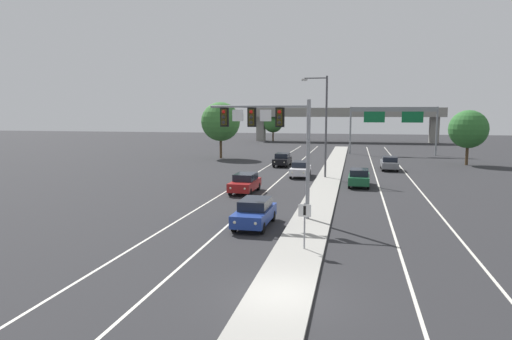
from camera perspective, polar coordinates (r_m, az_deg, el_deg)
name	(u,v)px	position (r m, az deg, el deg)	size (l,w,h in m)	color
ground_plane	(280,297)	(16.96, 2.98, -15.62)	(260.00, 260.00, 0.00)	#28282B
median_island	(319,201)	(34.15, 7.89, -3.85)	(2.40, 110.00, 0.15)	#9E9B93
lane_stripe_oncoming_center	(273,185)	(41.59, 2.17, -1.91)	(0.14, 100.00, 0.01)	silver
lane_stripe_receding_center	(380,189)	(41.03, 15.22, -2.29)	(0.14, 100.00, 0.01)	silver
edge_stripe_left	(238,184)	(42.29, -2.24, -1.76)	(0.14, 100.00, 0.01)	silver
edge_stripe_right	(420,190)	(41.34, 19.79, -2.39)	(0.14, 100.00, 0.01)	silver
overhead_signal_mast	(273,131)	(27.78, 2.15, 4.88)	(6.21, 0.44, 7.20)	gray
median_sign_post	(305,219)	(21.73, 6.09, -6.12)	(0.60, 0.10, 2.20)	gray
street_lamp_median	(324,121)	(45.85, 8.49, 6.13)	(2.58, 0.28, 10.00)	#4C4C51
car_oncoming_blue	(255,212)	(26.59, -0.17, -5.31)	(1.88, 4.49, 1.58)	navy
car_oncoming_red	(245,183)	(37.63, -1.39, -1.61)	(1.90, 4.50, 1.58)	maroon
car_oncoming_white	(300,169)	(47.14, 5.57, 0.14)	(1.84, 4.48, 1.58)	silver
car_oncoming_black	(282,159)	(56.49, 3.31, 1.32)	(1.82, 4.47, 1.58)	black
car_receding_green	(359,177)	(41.87, 12.76, -0.89)	(1.89, 4.50, 1.58)	#195633
car_receding_grey	(389,163)	(54.63, 16.33, 0.85)	(1.83, 4.47, 1.58)	slate
highway_sign_gantry	(393,115)	(74.67, 16.78, 6.56)	(13.28, 0.42, 7.50)	gray
overpass_bridge	(344,116)	(105.05, 11.00, 6.62)	(42.40, 6.40, 7.65)	gray
tree_far_left_c	(221,122)	(66.08, -4.45, 6.04)	(5.59, 5.59, 8.09)	#4C3823
tree_far_right_b	(468,129)	(63.17, 25.02, 4.64)	(4.78, 4.78, 6.91)	#4C3823
tree_far_left_a	(273,123)	(106.42, 2.15, 5.90)	(4.45, 4.45, 6.44)	#4C3823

